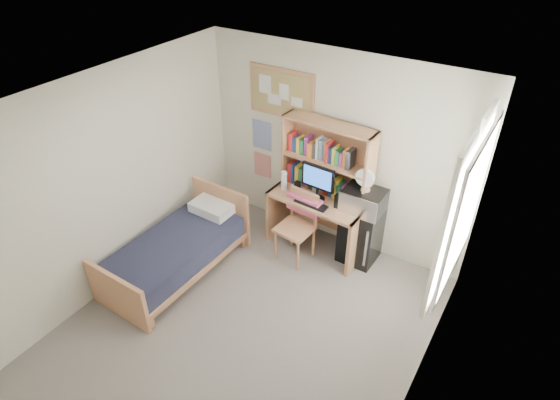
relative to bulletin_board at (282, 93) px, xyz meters
The scene contains 25 objects.
floor 2.95m from the bulletin_board, 69.48° to the right, with size 3.60×4.20×0.02m, color gray.
ceiling 2.33m from the bulletin_board, 69.48° to the right, with size 3.60×4.20×0.02m, color white.
wall_back 1.00m from the bulletin_board, ahead, with size 3.60×0.04×2.60m, color white.
wall_left 2.40m from the bulletin_board, 116.08° to the right, with size 0.04×4.20×2.60m, color white.
wall_right 3.37m from the bulletin_board, 38.93° to the right, with size 0.04×4.20×2.60m, color white.
window_unit 2.70m from the bulletin_board, 19.26° to the right, with size 0.10×1.40×1.70m, color white.
curtain_left 2.83m from the bulletin_board, 27.19° to the right, with size 0.04×0.55×1.70m, color white.
curtain_right 2.57m from the bulletin_board, 10.96° to the right, with size 0.04×0.55×1.70m, color white.
bulletin_board is the anchor object (origin of this frame).
poster_wave 0.74m from the bulletin_board, behind, with size 0.30×0.01×0.42m, color #273C9D.
poster_japan 1.18m from the bulletin_board, behind, with size 0.28×0.01×0.36m, color red.
desk 1.74m from the bulletin_board, 22.64° to the right, with size 1.27×0.63×0.79m, color tan.
desk_chair 1.72m from the bulletin_board, 47.38° to the right, with size 0.47×0.47×0.95m, color tan.
mini_fridge 2.05m from the bulletin_board, 10.28° to the right, with size 0.46×0.46×0.78m, color black.
bed 2.44m from the bulletin_board, 106.36° to the right, with size 0.89×1.77×0.49m, color #1B1C30.
hutch 1.02m from the bulletin_board, 12.40° to the right, with size 1.19×0.30×0.97m, color tan.
monitor 1.23m from the bulletin_board, 26.43° to the right, with size 0.45×0.04×0.48m, color black.
keyboard 1.45m from the bulletin_board, 34.48° to the right, with size 0.44×0.14×0.02m, color black.
speaker_left 1.21m from the bulletin_board, 37.98° to the right, with size 0.06×0.06×0.16m, color black.
speaker_right 1.54m from the bulletin_board, 20.46° to the right, with size 0.08×0.08×0.18m, color black.
water_bottle 1.11m from the bulletin_board, 54.19° to the right, with size 0.08×0.08×0.26m, color white.
hoodie 1.43m from the bulletin_board, 36.76° to the right, with size 0.47×0.14×0.23m, color #DF5582.
microwave 1.70m from the bulletin_board, 11.10° to the right, with size 0.49×0.37×0.29m, color silver.
desk_fan 1.55m from the bulletin_board, 11.10° to the right, with size 0.23×0.23×0.28m, color white.
pillow 1.73m from the bulletin_board, 116.77° to the right, with size 0.55×0.38×0.13m, color white.
Camera 1 is at (2.19, -2.71, 4.09)m, focal length 30.00 mm.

